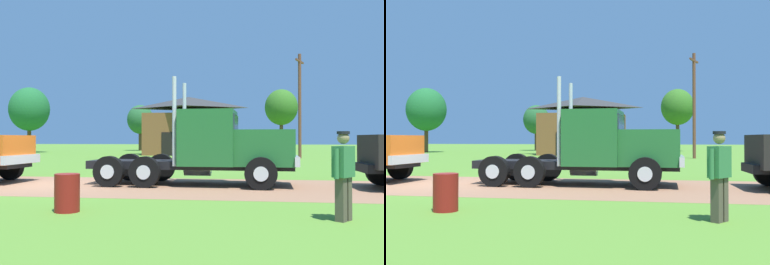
# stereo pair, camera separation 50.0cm
# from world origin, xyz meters

# --- Properties ---
(ground_plane) EXTENTS (200.00, 200.00, 0.00)m
(ground_plane) POSITION_xyz_m (0.00, 0.00, 0.00)
(ground_plane) COLOR #578A2D
(dirt_track) EXTENTS (120.00, 5.96, 0.01)m
(dirt_track) POSITION_xyz_m (0.00, 0.00, 0.00)
(dirt_track) COLOR #9A6B4D
(dirt_track) RESTS_ON ground_plane
(truck_foreground_white) EXTENTS (7.34, 2.81, 3.72)m
(truck_foreground_white) POSITION_xyz_m (5.79, 0.72, 1.27)
(truck_foreground_white) COLOR black
(truck_foreground_white) RESTS_ON ground_plane
(visitor_standing_near) EXTENTS (0.50, 0.56, 1.78)m
(visitor_standing_near) POSITION_xyz_m (8.83, -5.42, 0.99)
(visitor_standing_near) COLOR #33723F
(visitor_standing_near) RESTS_ON ground_plane
(steel_barrel) EXTENTS (0.56, 0.56, 0.85)m
(steel_barrel) POSITION_xyz_m (2.94, -5.18, 0.43)
(steel_barrel) COLOR maroon
(steel_barrel) RESTS_ON ground_plane
(shed_building) EXTENTS (8.55, 5.99, 5.77)m
(shed_building) POSITION_xyz_m (0.71, 28.11, 2.78)
(shed_building) COLOR brown
(shed_building) RESTS_ON ground_plane
(utility_pole_near) EXTENTS (0.91, 2.11, 8.56)m
(utility_pole_near) POSITION_xyz_m (10.88, 21.79, 4.54)
(utility_pole_near) COLOR brown
(utility_pole_near) RESTS_ON ground_plane
(tree_left) EXTENTS (4.51, 4.51, 7.45)m
(tree_left) POSITION_xyz_m (-18.22, 31.71, 4.94)
(tree_left) COLOR #513823
(tree_left) RESTS_ON ground_plane
(tree_mid) EXTENTS (3.48, 3.48, 6.04)m
(tree_mid) POSITION_xyz_m (-7.69, 41.12, 4.10)
(tree_mid) COLOR #513823
(tree_mid) RESTS_ON ground_plane
(tree_right) EXTENTS (4.12, 4.12, 7.82)m
(tree_right) POSITION_xyz_m (10.64, 40.97, 5.52)
(tree_right) COLOR #513823
(tree_right) RESTS_ON ground_plane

